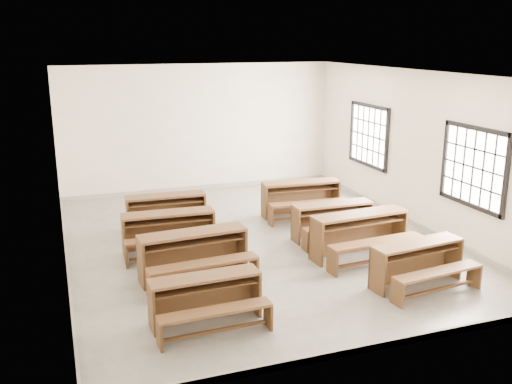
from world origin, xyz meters
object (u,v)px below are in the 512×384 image
object	(u,v)px
desk_set_1	(194,252)
desk_set_6	(334,219)
desk_set_4	(419,261)
desk_set_3	(166,210)
desk_set_2	(169,229)
desk_set_0	(206,296)
desk_set_7	(301,196)
desk_set_5	(361,232)

from	to	relation	value
desk_set_1	desk_set_6	world-z (taller)	desk_set_1
desk_set_4	desk_set_6	world-z (taller)	desk_set_6
desk_set_6	desk_set_1	bearing A→B (deg)	-161.35
desk_set_1	desk_set_3	world-z (taller)	desk_set_1
desk_set_2	desk_set_6	distance (m)	3.18
desk_set_0	desk_set_7	xyz separation A→B (m)	(3.24, 4.07, 0.05)
desk_set_0	desk_set_7	distance (m)	5.21
desk_set_0	desk_set_6	distance (m)	4.06
desk_set_6	desk_set_7	distance (m)	1.59
desk_set_6	desk_set_5	bearing A→B (deg)	-87.58
desk_set_7	desk_set_1	bearing A→B (deg)	-135.27
desk_set_0	desk_set_6	xyz separation A→B (m)	(3.21, 2.48, 0.02)
desk_set_4	desk_set_6	distance (m)	2.41
desk_set_3	desk_set_5	bearing A→B (deg)	-39.32
desk_set_4	desk_set_5	world-z (taller)	desk_set_5
desk_set_5	desk_set_7	world-z (taller)	desk_set_5
desk_set_2	desk_set_7	xyz separation A→B (m)	(3.19, 1.22, 0.01)
desk_set_3	desk_set_7	size ratio (longest dim) A/B	0.92
desk_set_2	desk_set_3	size ratio (longest dim) A/B	1.04
desk_set_5	desk_set_0	bearing A→B (deg)	-159.62
desk_set_6	desk_set_7	world-z (taller)	desk_set_7
desk_set_2	desk_set_3	bearing A→B (deg)	83.73
desk_set_2	desk_set_4	xyz separation A→B (m)	(3.43, -2.77, -0.03)
desk_set_7	desk_set_0	bearing A→B (deg)	-123.65
desk_set_1	desk_set_6	distance (m)	3.15
desk_set_4	desk_set_2	bearing A→B (deg)	134.78
desk_set_2	desk_set_4	size ratio (longest dim) A/B	1.04
desk_set_0	desk_set_2	world-z (taller)	desk_set_2
desk_set_5	desk_set_7	size ratio (longest dim) A/B	1.04
desk_set_6	desk_set_4	bearing A→B (deg)	-82.35
desk_set_1	desk_set_2	bearing A→B (deg)	92.47
desk_set_4	desk_set_7	xyz separation A→B (m)	(-0.24, 3.99, 0.04)
desk_set_4	desk_set_6	bearing A→B (deg)	90.14
desk_set_6	desk_set_3	bearing A→B (deg)	151.62
desk_set_7	desk_set_3	bearing A→B (deg)	-176.76
desk_set_0	desk_set_1	xyz separation A→B (m)	(0.21, 1.54, 0.06)
desk_set_1	desk_set_4	xyz separation A→B (m)	(3.28, -1.45, -0.05)
desk_set_0	desk_set_5	world-z (taller)	desk_set_5
desk_set_2	desk_set_1	bearing A→B (deg)	-80.71
desk_set_4	desk_set_6	xyz separation A→B (m)	(-0.27, 2.40, 0.01)
desk_set_6	desk_set_2	bearing A→B (deg)	174.49
desk_set_0	desk_set_2	xyz separation A→B (m)	(0.06, 2.85, 0.04)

